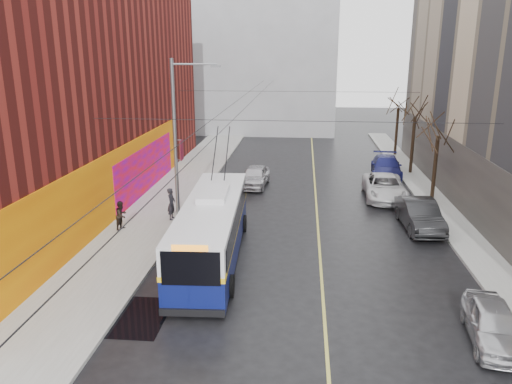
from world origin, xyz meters
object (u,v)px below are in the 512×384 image
at_px(parked_car_a, 493,324).
at_px(pedestrian_a, 171,204).
at_px(pedestrian_b, 122,215).
at_px(trolleybus, 212,229).
at_px(tree_near, 439,124).
at_px(parked_car_b, 420,215).
at_px(tree_mid, 416,107).
at_px(parked_car_d, 386,167).
at_px(following_car, 255,176).
at_px(parked_car_c, 384,187).
at_px(tree_far, 399,99).
at_px(streetlight_pole, 178,138).

distance_m(parked_car_a, pedestrian_a, 17.51).
height_order(parked_car_a, pedestrian_b, pedestrian_b).
xyz_separation_m(trolleybus, pedestrian_b, (-5.44, 3.06, -0.56)).
xyz_separation_m(tree_near, parked_car_b, (-2.05, -5.66, -4.17)).
bearing_deg(pedestrian_b, tree_mid, -36.86).
height_order(tree_mid, parked_car_d, tree_mid).
bearing_deg(pedestrian_a, following_car, -22.93).
bearing_deg(parked_car_d, parked_car_c, -94.23).
height_order(parked_car_b, parked_car_d, parked_car_b).
distance_m(trolleybus, parked_car_a, 12.11).
distance_m(trolleybus, parked_car_c, 14.33).
distance_m(tree_far, parked_car_b, 20.24).
bearing_deg(parked_car_a, parked_car_d, 96.38).
distance_m(parked_car_a, parked_car_c, 16.69).
relative_size(parked_car_c, pedestrian_b, 3.55).
distance_m(pedestrian_a, pedestrian_b, 2.91).
bearing_deg(streetlight_pole, pedestrian_b, -150.19).
xyz_separation_m(parked_car_b, pedestrian_b, (-15.92, -1.96, 0.13)).
relative_size(tree_near, pedestrian_a, 3.52).
relative_size(tree_far, parked_car_a, 1.67).
xyz_separation_m(streetlight_pole, tree_far, (15.14, 20.00, 0.30)).
relative_size(tree_mid, parked_car_c, 1.21).
height_order(parked_car_c, pedestrian_b, pedestrian_b).
bearing_deg(parked_car_d, pedestrian_b, -133.96).
bearing_deg(tree_near, parked_car_a, -96.87).
distance_m(tree_far, trolleybus, 27.91).
height_order(parked_car_d, pedestrian_a, pedestrian_a).
bearing_deg(trolleybus, pedestrian_a, 120.39).
bearing_deg(tree_mid, parked_car_c, -113.74).
height_order(pedestrian_a, pedestrian_b, pedestrian_a).
xyz_separation_m(trolleybus, parked_car_a, (10.52, -5.93, -0.82)).
distance_m(tree_near, trolleybus, 16.82).
xyz_separation_m(tree_far, pedestrian_a, (-15.73, -19.76, -4.08)).
relative_size(tree_far, parked_car_d, 1.22).
bearing_deg(streetlight_pole, tree_near, 21.62).
xyz_separation_m(parked_car_a, parked_car_d, (-0.04, 22.61, 0.11)).
bearing_deg(following_car, pedestrian_b, -117.28).
bearing_deg(pedestrian_b, following_car, -17.98).
xyz_separation_m(tree_mid, parked_car_a, (-2.00, -23.61, -4.58)).
height_order(streetlight_pole, following_car, streetlight_pole).
relative_size(parked_car_b, pedestrian_a, 2.69).
distance_m(tree_mid, parked_car_a, 24.13).
distance_m(streetlight_pole, tree_mid, 19.96).
distance_m(parked_car_c, parked_car_d, 6.04).
relative_size(tree_mid, pedestrian_b, 4.28).
distance_m(tree_near, parked_car_d, 7.60).
relative_size(parked_car_a, parked_car_b, 0.80).
xyz_separation_m(parked_car_c, pedestrian_b, (-14.91, -7.67, 0.16)).
distance_m(tree_far, pedestrian_b, 28.42).
bearing_deg(parked_car_c, tree_near, 0.80).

